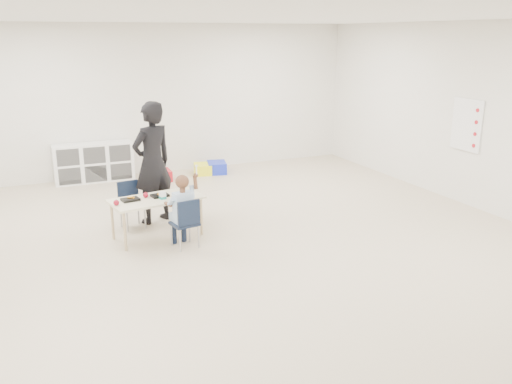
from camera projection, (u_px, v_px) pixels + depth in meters
name	position (u px, v px, depth m)	size (l,w,h in m)	color
room	(243.00, 142.00, 6.26)	(9.00, 9.02, 2.80)	#C2B095
table	(157.00, 217.00, 7.14)	(1.26, 0.77, 0.54)	#FFF2CB
chair_near	(184.00, 223.00, 6.79)	(0.31, 0.29, 0.65)	black
chair_far	(132.00, 206.00, 7.47)	(0.31, 0.29, 0.65)	black
child	(184.00, 208.00, 6.74)	(0.43, 0.43, 1.02)	#BADBFB
lunch_tray_near	(160.00, 195.00, 7.13)	(0.22, 0.16, 0.03)	black
lunch_tray_far	(130.00, 200.00, 6.95)	(0.22, 0.16, 0.03)	black
milk_carton	(163.00, 196.00, 6.99)	(0.07, 0.07, 0.10)	white
bread_roll	(177.00, 194.00, 7.12)	(0.09, 0.09, 0.07)	tan
apple_near	(146.00, 195.00, 7.07)	(0.07, 0.07, 0.07)	maroon
apple_far	(116.00, 203.00, 6.75)	(0.07, 0.07, 0.07)	maroon
cubby_shelf	(94.00, 162.00, 9.86)	(1.40, 0.40, 0.70)	white
rules_poster	(467.00, 125.00, 8.36)	(0.02, 0.60, 0.80)	white
adult	(153.00, 163.00, 7.58)	(0.63, 0.41, 1.73)	black
bin_red	(162.00, 175.00, 9.97)	(0.31, 0.40, 0.20)	red
bin_yellow	(203.00, 169.00, 10.43)	(0.31, 0.40, 0.20)	#FEFF1A
bin_blue	(217.00, 167.00, 10.51)	(0.34, 0.44, 0.22)	#1A2EC8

